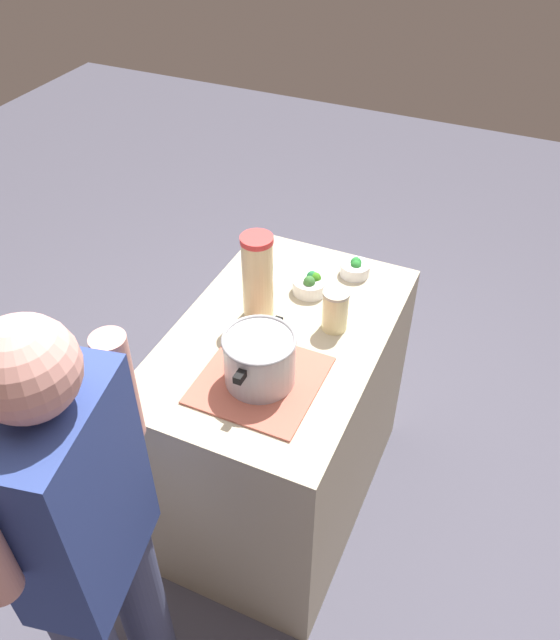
{
  "coord_description": "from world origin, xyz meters",
  "views": [
    {
      "loc": [
        1.41,
        0.63,
        2.26
      ],
      "look_at": [
        0.0,
        0.0,
        0.94
      ],
      "focal_mm": 35.74,
      "sensor_mm": 36.0,
      "label": 1
    }
  ],
  "objects": [
    {
      "name": "broccoli_bowl_center",
      "position": [
        -0.24,
        0.01,
        0.92
      ],
      "size": [
        0.12,
        0.12,
        0.08
      ],
      "color": "silver",
      "rests_on": "counter_slab"
    },
    {
      "name": "broccoli_bowl_front",
      "position": [
        -0.4,
        0.12,
        0.92
      ],
      "size": [
        0.11,
        0.11,
        0.07
      ],
      "color": "silver",
      "rests_on": "counter_slab"
    },
    {
      "name": "counter_slab",
      "position": [
        0.0,
        0.0,
        0.45
      ],
      "size": [
        1.03,
        0.66,
        0.89
      ],
      "primitive_type": "cube",
      "color": "#B3A98D",
      "rests_on": "ground_plane"
    },
    {
      "name": "cooking_pot",
      "position": [
        0.23,
        0.04,
        0.99
      ],
      "size": [
        0.28,
        0.22,
        0.16
      ],
      "color": "#B7B7BC",
      "rests_on": "dish_cloth"
    },
    {
      "name": "mason_jar",
      "position": [
        -0.09,
        0.15,
        0.97
      ],
      "size": [
        0.09,
        0.09,
        0.15
      ],
      "color": "beige",
      "rests_on": "counter_slab"
    },
    {
      "name": "person_cook",
      "position": [
        0.87,
        -0.1,
        0.87
      ],
      "size": [
        0.5,
        0.26,
        1.57
      ],
      "color": "#44496B",
      "rests_on": "ground_plane"
    },
    {
      "name": "lemonade_pitcher",
      "position": [
        -0.05,
        -0.1,
        1.05
      ],
      "size": [
        0.1,
        0.1,
        0.31
      ],
      "color": "beige",
      "rests_on": "counter_slab"
    },
    {
      "name": "ground_plane",
      "position": [
        0.0,
        0.0,
        0.0
      ],
      "size": [
        8.0,
        8.0,
        0.0
      ],
      "primitive_type": "plane",
      "color": "#4B4A58"
    },
    {
      "name": "dish_cloth",
      "position": [
        0.23,
        0.04,
        0.9
      ],
      "size": [
        0.36,
        0.35,
        0.01
      ],
      "primitive_type": "cube",
      "color": "#B55D4C",
      "rests_on": "counter_slab"
    }
  ]
}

